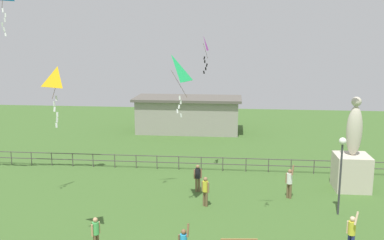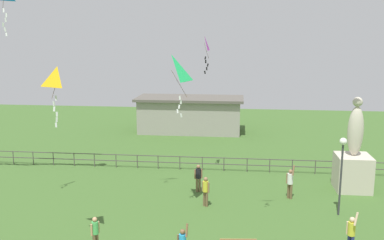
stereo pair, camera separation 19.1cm
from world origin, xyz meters
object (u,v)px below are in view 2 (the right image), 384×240
Objects in this scene: person_5 at (206,190)px; person_2 at (290,181)px; kite_1 at (204,45)px; lamppost at (342,159)px; kite_5 at (172,72)px; kite_0 at (58,81)px; person_3 at (198,176)px; person_4 at (95,231)px; statue_monument at (353,163)px; person_0 at (351,232)px.

person_2 is at bearing 19.70° from person_5.
kite_1 reaches higher than person_5.
lamppost is at bearing -36.31° from kite_1.
lamppost is 2.03× the size of person_2.
kite_0 is at bearing -132.54° from kite_5.
kite_1 is at bearing 63.52° from kite_0.
person_3 is 8.35m from person_4.
statue_monument reaches higher than person_0.
kite_1 is (3.68, 10.39, 7.58)m from person_4.
statue_monument is at bearing -9.49° from kite_1.
statue_monument is 1.86× the size of kite_5.
person_0 is 0.81× the size of kite_1.
kite_1 is at bearing 96.08° from person_5.
statue_monument is 11.35m from kite_1.
kite_5 is (-6.22, -2.46, 6.23)m from person_2.
kite_1 is (-7.35, 5.40, 5.48)m from lamppost.
person_3 is 0.55× the size of kite_5.
person_5 is at bearing -157.24° from statue_monument.
person_4 is 6.83m from person_5.
person_2 is 0.82× the size of kite_0.
person_3 is 1.09× the size of person_4.
kite_0 reaches higher than person_2.
statue_monument is 12.29m from kite_5.
person_3 is at bearing -91.29° from kite_1.
lamppost is 1.35× the size of kite_5.
statue_monument is 4.30m from person_2.
person_4 is 0.62× the size of kite_0.
lamppost is 1.66× the size of kite_0.
person_2 is 0.84× the size of kite_1.
person_5 is 6.55m from kite_5.
statue_monument reaches higher than lamppost.
kite_5 is (-8.04, 3.64, 6.27)m from person_0.
kite_0 is (-5.58, -5.12, 6.24)m from person_5.
lamppost is 9.47m from kite_5.
kite_5 is (3.95, 4.31, 0.05)m from kite_0.
person_5 is (-6.41, 4.45, -0.03)m from person_0.
person_3 is (-5.19, 0.51, -0.06)m from person_2.
person_3 reaches higher than person_4.
person_5 is at bearing -160.30° from person_2.
person_3 reaches higher than person_5.
person_2 is 11.26m from person_4.
person_4 is at bearing -115.68° from person_3.
lamppost is at bearing 84.31° from person_0.
statue_monument reaches higher than person_4.
person_3 is at bearing 105.56° from person_5.
person_3 is at bearing 136.72° from person_0.
kite_1 is (-6.95, 9.47, 7.48)m from person_0.
person_0 is 9.63m from person_3.
kite_5 is at bearing -156.62° from statue_monument.
person_3 is (-7.01, 6.60, -0.02)m from person_0.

